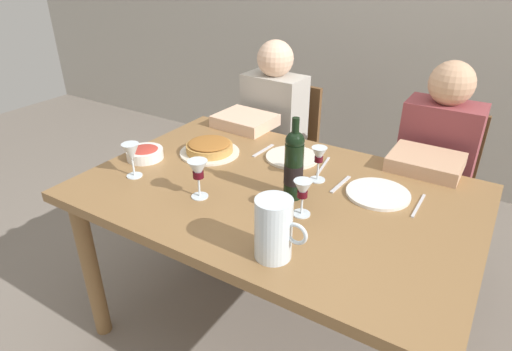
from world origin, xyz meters
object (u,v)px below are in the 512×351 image
wine_glass_right_diner (303,191)px  diner_left (263,141)px  wine_glass_centre (319,157)px  dinner_plate_left_setting (378,194)px  dining_table (275,209)px  dinner_plate_right_setting (292,157)px  diner_right (427,182)px  wine_glass_left_diner (131,154)px  chair_right (433,184)px  wine_glass_spare (198,171)px  salad_bowl (145,153)px  chair_left (284,147)px  baked_tart (209,148)px  wine_bottle (294,165)px  water_pitcher (274,232)px

wine_glass_right_diner → diner_left: (-0.62, 0.77, -0.24)m
wine_glass_centre → dinner_plate_left_setting: bearing=3.0°
dining_table → wine_glass_right_diner: bearing=-33.9°
dinner_plate_right_setting → diner_right: 0.66m
wine_glass_left_diner → chair_right: size_ratio=0.17×
dining_table → chair_right: size_ratio=1.72×
dining_table → wine_glass_spare: (-0.21, -0.20, 0.20)m
dining_table → salad_bowl: size_ratio=9.34×
chair_left → salad_bowl: bearing=82.6°
baked_tart → wine_glass_left_diner: 0.37m
wine_bottle → water_pitcher: wine_bottle is taller
water_pitcher → wine_glass_left_diner: bearing=168.7°
salad_bowl → baked_tart: bearing=42.5°
dinner_plate_right_setting → chair_left: 0.77m
dinner_plate_right_setting → wine_glass_centre: bearing=-35.1°
wine_glass_spare → diner_left: size_ratio=0.13×
salad_bowl → wine_glass_left_diner: wine_glass_left_diner is taller
baked_tart → diner_left: (-0.04, 0.53, -0.17)m
wine_bottle → water_pitcher: bearing=-71.6°
wine_glass_right_diner → dining_table: bearing=146.1°
dinner_plate_left_setting → chair_left: size_ratio=0.28×
dinner_plate_right_setting → chair_left: (-0.37, 0.62, -0.27)m
wine_glass_right_diner → wine_bottle: bearing=132.3°
dining_table → dinner_plate_left_setting: size_ratio=6.26×
wine_glass_left_diner → chair_left: wine_glass_left_diner is taller
wine_glass_left_diner → water_pitcher: bearing=-11.3°
water_pitcher → dinner_plate_left_setting: bearing=73.5°
dinner_plate_right_setting → diner_left: bearing=135.0°
wine_bottle → wine_glass_centre: size_ratio=2.18×
dining_table → wine_glass_right_diner: wine_glass_right_diner is taller
water_pitcher → diner_left: 1.23m
salad_bowl → dinner_plate_left_setting: bearing=13.2°
dining_table → wine_glass_centre: wine_glass_centre is taller
wine_bottle → baked_tart: bearing=163.9°
wine_glass_right_diner → chair_left: wine_glass_right_diner is taller
baked_tart → dinner_plate_right_setting: (0.34, 0.15, -0.02)m
diner_left → wine_glass_centre: bearing=141.2°
wine_glass_spare → diner_right: diner_right is taller
wine_glass_left_diner → baked_tart: bearing=69.6°
wine_glass_spare → diner_right: 1.11m
dinner_plate_left_setting → dinner_plate_right_setting: same height
salad_bowl → diner_left: (0.17, 0.73, -0.17)m
wine_glass_centre → diner_right: bearing=55.6°
baked_tart → diner_left: bearing=94.3°
wine_bottle → baked_tart: 0.53m
diner_right → wine_glass_right_diner: bearing=69.6°
wine_glass_spare → diner_right: (0.66, 0.85, -0.25)m
wine_glass_left_diner → diner_right: bearing=41.1°
wine_bottle → diner_left: diner_left is taller
dinner_plate_right_setting → diner_left: size_ratio=0.20×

